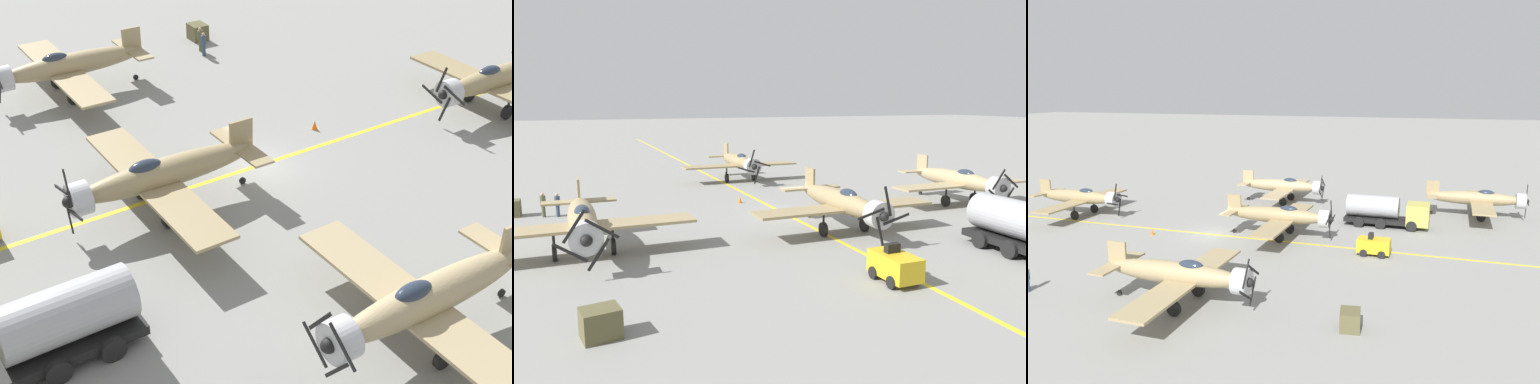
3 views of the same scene
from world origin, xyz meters
TOP-DOWN VIEW (x-y plane):
  - ground_plane at (0.00, 0.00)m, footprint 400.00×400.00m
  - taxiway_stripe at (0.00, 0.00)m, footprint 0.30×160.00m
  - airplane_mid_center at (-1.13, 6.17)m, footprint 12.00×9.98m
  - airplane_mid_left at (-14.49, 2.03)m, footprint 12.00×9.98m
  - airplane_mid_right at (14.39, 4.98)m, footprint 12.00×9.98m
  - airplane_near_center at (-1.92, -16.22)m, footprint 12.00×9.98m
  - fuel_tanker at (-7.94, 14.71)m, footprint 2.68×8.00m
  - ground_crew_walking at (16.73, -5.95)m, footprint 0.39×0.39m
  - ground_crew_inspecting at (15.76, -5.68)m, footprint 0.38×0.38m
  - supply_crate_outboard at (19.02, -6.98)m, footprint 1.51×1.27m
  - traffic_cone at (1.82, -5.28)m, footprint 0.36×0.36m

SIDE VIEW (x-z plane):
  - ground_plane at x=0.00m, z-range 0.00..0.00m
  - taxiway_stripe at x=0.00m, z-range 0.00..0.01m
  - traffic_cone at x=1.82m, z-range 0.00..0.55m
  - supply_crate_outboard at x=19.02m, z-range 0.00..1.23m
  - ground_crew_inspecting at x=15.76m, z-range 0.08..1.83m
  - ground_crew_walking at x=16.73m, z-range 0.08..1.89m
  - fuel_tanker at x=-7.94m, z-range 0.02..3.00m
  - airplane_mid_left at x=-14.49m, z-range 0.19..3.84m
  - airplane_mid_right at x=14.39m, z-range 0.19..3.84m
  - airplane_mid_center at x=-1.13m, z-range 0.13..3.89m
  - airplane_near_center at x=-1.92m, z-range 0.14..3.88m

